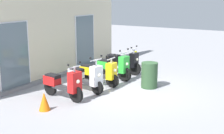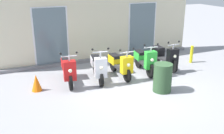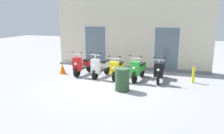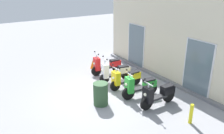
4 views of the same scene
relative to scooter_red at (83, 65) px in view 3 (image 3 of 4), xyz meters
The scene contains 10 objects.
ground_plane 2.38m from the scooter_red, 36.52° to the right, with size 40.00×40.00×0.00m, color #939399.
storefront_facade 3.15m from the scooter_red, 48.49° to the left, with size 8.51×0.50×3.87m.
scooter_red is the anchor object (origin of this frame).
scooter_white 1.01m from the scooter_red, ahead, with size 0.64×1.55×1.26m.
scooter_yellow 1.83m from the scooter_red, ahead, with size 0.56×1.60×1.15m.
scooter_green 2.81m from the scooter_red, ahead, with size 0.58×1.63×1.21m.
scooter_black 3.74m from the scooter_red, ahead, with size 0.52×1.65×1.18m.
curb_bollard 5.16m from the scooter_red, ahead, with size 0.12×0.12×0.70m, color yellow.
traffic_cone 1.09m from the scooter_red, 169.83° to the right, with size 0.32×0.32×0.52m, color orange.
trash_bin 3.04m from the scooter_red, 35.32° to the right, with size 0.56×0.56×0.88m, color #2D4C2D.
Camera 3 is at (2.67, -8.17, 2.82)m, focal length 34.82 mm.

